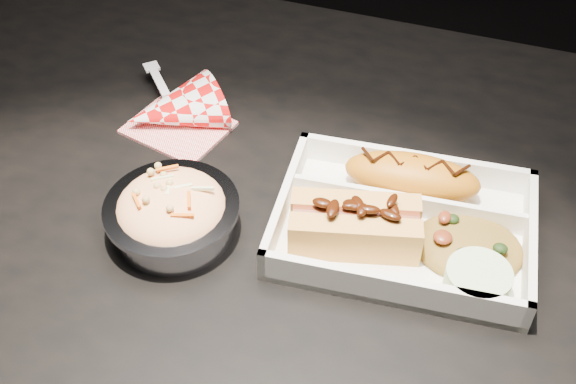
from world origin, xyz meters
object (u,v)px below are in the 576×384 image
(dining_table, at_px, (294,267))
(napkin_fork, at_px, (173,111))
(food_tray, at_px, (403,228))
(foil_coleslaw_cup, at_px, (172,212))
(hotdog, at_px, (355,223))
(fried_pastry, at_px, (412,177))

(dining_table, distance_m, napkin_fork, 0.23)
(dining_table, xyz_separation_m, food_tray, (0.11, 0.01, 0.10))
(food_tray, relative_size, foil_coleslaw_cup, 1.98)
(food_tray, bearing_deg, foil_coleslaw_cup, -166.76)
(hotdog, bearing_deg, food_tray, 21.27)
(food_tray, xyz_separation_m, napkin_fork, (-0.29, 0.09, 0.01))
(napkin_fork, bearing_deg, dining_table, 20.19)
(fried_pastry, distance_m, hotdog, 0.09)
(fried_pastry, bearing_deg, hotdog, -113.60)
(fried_pastry, distance_m, napkin_fork, 0.29)
(foil_coleslaw_cup, height_order, napkin_fork, napkin_fork)
(fried_pastry, xyz_separation_m, hotdog, (-0.04, -0.09, 0.00))
(dining_table, relative_size, napkin_fork, 7.85)
(foil_coleslaw_cup, bearing_deg, fried_pastry, 30.93)
(hotdog, xyz_separation_m, foil_coleslaw_cup, (-0.17, -0.04, -0.00))
(food_tray, relative_size, hotdog, 1.94)
(napkin_fork, bearing_deg, foil_coleslaw_cup, -16.83)
(hotdog, relative_size, napkin_fork, 0.89)
(hotdog, bearing_deg, fried_pastry, 51.74)
(dining_table, xyz_separation_m, hotdog, (0.07, -0.02, 0.12))
(dining_table, relative_size, fried_pastry, 8.50)
(dining_table, bearing_deg, fried_pastry, 29.36)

